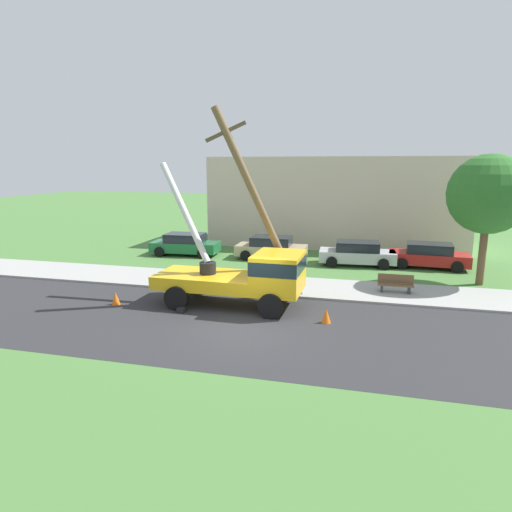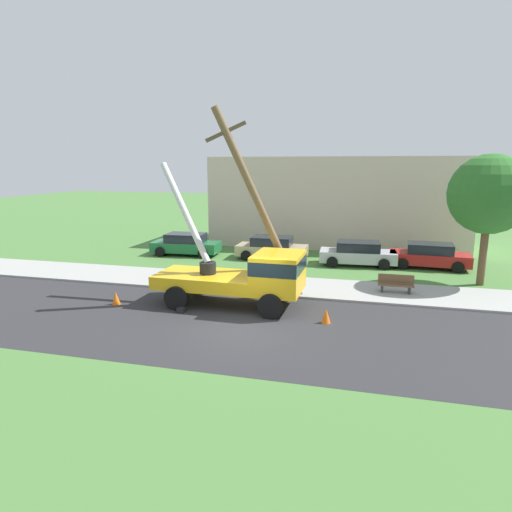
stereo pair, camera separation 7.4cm
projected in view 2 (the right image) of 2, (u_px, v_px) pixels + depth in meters
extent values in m
plane|color=#477538|center=(296.00, 260.00, 27.77)|extent=(120.00, 120.00, 0.00)
cube|color=#2B2B2D|center=(244.00, 326.00, 16.38)|extent=(80.00, 7.79, 0.01)
cube|color=#9E9E99|center=(275.00, 285.00, 21.72)|extent=(80.00, 3.47, 0.10)
cube|color=gold|center=(208.00, 280.00, 18.92)|extent=(4.34, 2.48, 0.55)
cube|color=gold|center=(278.00, 273.00, 18.01)|extent=(1.94, 2.43, 1.60)
cube|color=#19232D|center=(279.00, 264.00, 17.94)|extent=(1.96, 2.45, 0.56)
cylinder|color=black|center=(208.00, 268.00, 18.81)|extent=(0.70, 0.70, 0.50)
cylinder|color=silver|center=(185.00, 212.00, 19.29)|extent=(2.86, 1.70, 4.26)
cube|color=black|center=(181.00, 310.00, 17.90)|extent=(0.31, 0.31, 0.20)
cube|color=black|center=(208.00, 290.00, 20.64)|extent=(0.31, 0.31, 0.20)
cylinder|color=black|center=(270.00, 306.00, 17.10)|extent=(1.00, 0.30, 1.00)
cylinder|color=black|center=(283.00, 289.00, 19.37)|extent=(1.00, 0.30, 1.00)
cylinder|color=black|center=(176.00, 298.00, 18.13)|extent=(1.00, 0.30, 1.00)
cylinder|color=black|center=(199.00, 283.00, 20.40)|extent=(1.00, 0.30, 1.00)
cylinder|color=brown|center=(260.00, 207.00, 18.93)|extent=(3.79, 2.11, 8.30)
cube|color=brown|center=(226.00, 132.00, 18.00)|extent=(1.59, 0.90, 0.90)
cone|color=orange|center=(326.00, 316.00, 16.65)|extent=(0.36, 0.36, 0.56)
cone|color=orange|center=(116.00, 298.00, 18.86)|extent=(0.36, 0.36, 0.56)
cone|color=orange|center=(282.00, 294.00, 19.51)|extent=(0.36, 0.36, 0.56)
cube|color=#1E6638|center=(186.00, 247.00, 29.18)|extent=(4.49, 2.02, 0.65)
cube|color=black|center=(186.00, 238.00, 29.05)|extent=(2.55, 1.78, 0.55)
cylinder|color=black|center=(203.00, 253.00, 28.08)|extent=(0.64, 0.22, 0.64)
cylinder|color=black|center=(211.00, 248.00, 29.81)|extent=(0.64, 0.22, 0.64)
cylinder|color=black|center=(160.00, 252.00, 28.64)|extent=(0.64, 0.22, 0.64)
cylinder|color=black|center=(171.00, 247.00, 30.37)|extent=(0.64, 0.22, 0.64)
cube|color=tan|center=(272.00, 250.00, 27.94)|extent=(4.40, 1.80, 0.65)
cube|color=black|center=(272.00, 241.00, 27.81)|extent=(2.46, 1.66, 0.55)
cylinder|color=black|center=(292.00, 258.00, 26.78)|extent=(0.64, 0.22, 0.64)
cylinder|color=black|center=(297.00, 252.00, 28.48)|extent=(0.64, 0.22, 0.64)
cylinder|color=black|center=(246.00, 255.00, 27.48)|extent=(0.64, 0.22, 0.64)
cylinder|color=black|center=(253.00, 250.00, 29.19)|extent=(0.64, 0.22, 0.64)
cube|color=#B7B7BF|center=(358.00, 256.00, 26.16)|extent=(4.49, 2.02, 0.65)
cube|color=black|center=(358.00, 246.00, 26.04)|extent=(2.55, 1.78, 0.55)
cylinder|color=black|center=(384.00, 264.00, 25.06)|extent=(0.64, 0.22, 0.64)
cylinder|color=black|center=(382.00, 258.00, 26.79)|extent=(0.64, 0.22, 0.64)
cylinder|color=black|center=(332.00, 262.00, 25.62)|extent=(0.64, 0.22, 0.64)
cylinder|color=black|center=(333.00, 256.00, 27.35)|extent=(0.64, 0.22, 0.64)
cube|color=#B21E1E|center=(429.00, 258.00, 25.53)|extent=(4.51, 2.09, 0.65)
cube|color=black|center=(430.00, 248.00, 25.41)|extent=(2.57, 1.81, 0.55)
cylinder|color=black|center=(458.00, 267.00, 24.30)|extent=(0.64, 0.22, 0.64)
cylinder|color=black|center=(455.00, 261.00, 25.97)|extent=(0.64, 0.22, 0.64)
cylinder|color=black|center=(403.00, 264.00, 25.19)|extent=(0.64, 0.22, 0.64)
cylinder|color=black|center=(403.00, 258.00, 26.86)|extent=(0.64, 0.22, 0.64)
cube|color=brown|center=(396.00, 285.00, 20.26)|extent=(1.60, 0.44, 0.06)
cube|color=brown|center=(396.00, 279.00, 20.40)|extent=(1.60, 0.06, 0.40)
cube|color=#333338|center=(382.00, 289.00, 20.46)|extent=(0.10, 0.40, 0.45)
cube|color=#333338|center=(409.00, 291.00, 20.16)|extent=(0.10, 0.40, 0.45)
cylinder|color=brown|center=(484.00, 243.00, 21.55)|extent=(0.36, 0.36, 4.19)
sphere|color=#2D6B28|center=(489.00, 194.00, 21.06)|extent=(3.83, 3.83, 3.83)
cube|color=beige|center=(337.00, 201.00, 32.72)|extent=(18.00, 6.00, 6.40)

